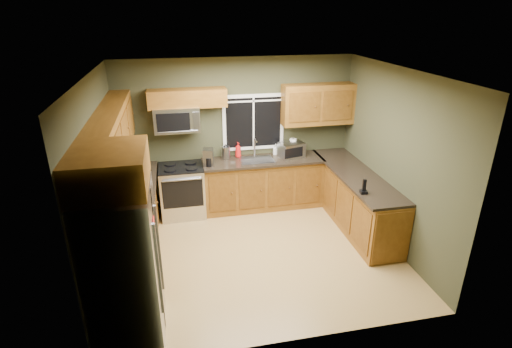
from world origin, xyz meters
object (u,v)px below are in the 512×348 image
object	(u,v)px
microwave	(177,119)
cordless_phone	(364,189)
toaster_oven	(291,150)
soap_bottle_b	(276,149)
refrigerator	(124,267)
paper_towel_roll	(293,146)
range	(182,190)
coffee_maker	(208,158)
soap_bottle_a	(238,150)
soap_bottle_c	(225,154)
kettle	(226,152)

from	to	relation	value
microwave	cordless_phone	distance (m)	3.25
toaster_oven	soap_bottle_b	xyz separation A→B (m)	(-0.25, 0.18, -0.04)
refrigerator	paper_towel_roll	size ratio (longest dim) A/B	5.55
range	soap_bottle_b	size ratio (longest dim) A/B	4.78
refrigerator	toaster_oven	xyz separation A→B (m)	(2.69, 2.82, 0.17)
microwave	refrigerator	bearing A→B (deg)	-103.34
coffee_maker	paper_towel_roll	size ratio (longest dim) A/B	0.89
range	coffee_maker	bearing A→B (deg)	-7.61
range	cordless_phone	size ratio (longest dim) A/B	4.21
range	soap_bottle_a	bearing A→B (deg)	12.40
range	soap_bottle_c	world-z (taller)	soap_bottle_c
kettle	soap_bottle_b	xyz separation A→B (m)	(0.93, 0.05, -0.03)
range	microwave	distance (m)	1.27
kettle	soap_bottle_b	distance (m)	0.94
range	soap_bottle_a	xyz separation A→B (m)	(1.05, 0.23, 0.61)
refrigerator	soap_bottle_a	distance (m)	3.47
range	kettle	xyz separation A→B (m)	(0.82, 0.18, 0.60)
soap_bottle_a	paper_towel_roll	bearing A→B (deg)	-2.20
soap_bottle_a	cordless_phone	xyz separation A→B (m)	(1.55, -1.90, -0.07)
coffee_maker	cordless_phone	world-z (taller)	coffee_maker
microwave	coffee_maker	distance (m)	0.84
range	soap_bottle_c	bearing A→B (deg)	14.35
paper_towel_roll	soap_bottle_c	bearing A→B (deg)	179.39
microwave	toaster_oven	bearing A→B (deg)	-2.59
range	soap_bottle_a	size ratio (longest dim) A/B	3.40
coffee_maker	cordless_phone	distance (m)	2.66
microwave	soap_bottle_b	bearing A→B (deg)	3.08
toaster_oven	soap_bottle_a	world-z (taller)	soap_bottle_a
microwave	soap_bottle_b	world-z (taller)	microwave
range	microwave	size ratio (longest dim) A/B	1.23
paper_towel_roll	soap_bottle_a	world-z (taller)	paper_towel_roll
soap_bottle_c	paper_towel_roll	bearing A→B (deg)	-0.61
paper_towel_roll	soap_bottle_a	distance (m)	1.02
paper_towel_roll	coffee_maker	bearing A→B (deg)	-170.88
range	coffee_maker	size ratio (longest dim) A/B	3.26
toaster_oven	paper_towel_roll	bearing A→B (deg)	63.81
kettle	paper_towel_roll	world-z (taller)	paper_towel_roll
paper_towel_roll	soap_bottle_a	bearing A→B (deg)	177.80
toaster_oven	paper_towel_roll	distance (m)	0.16
microwave	kettle	distance (m)	1.05
paper_towel_roll	soap_bottle_b	xyz separation A→B (m)	(-0.32, 0.04, -0.05)
soap_bottle_c	range	bearing A→B (deg)	-165.65
kettle	soap_bottle_a	xyz separation A→B (m)	(0.23, 0.05, 0.01)
toaster_oven	kettle	xyz separation A→B (m)	(-1.18, 0.13, -0.00)
soap_bottle_b	coffee_maker	bearing A→B (deg)	-166.94
refrigerator	microwave	distance (m)	3.10
coffee_maker	soap_bottle_c	world-z (taller)	coffee_maker
soap_bottle_b	soap_bottle_c	world-z (taller)	soap_bottle_b
toaster_oven	coffee_maker	bearing A→B (deg)	-175.86
paper_towel_roll	soap_bottle_b	distance (m)	0.33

